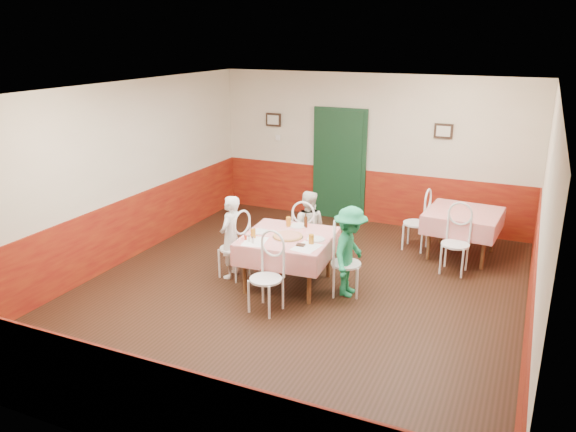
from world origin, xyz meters
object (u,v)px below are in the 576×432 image
at_px(chair_near, 266,279).
at_px(chair_second_a, 416,223).
at_px(glass_a, 253,234).
at_px(chair_right, 346,264).
at_px(second_table, 462,234).
at_px(wallet, 301,245).
at_px(diner_left, 231,237).
at_px(pizza, 288,236).
at_px(glass_c, 289,222).
at_px(diner_far, 308,227).
at_px(chair_left, 234,248).
at_px(chair_second_b, 455,245).
at_px(glass_b, 311,239).
at_px(chair_far, 306,237).
at_px(main_table, 288,261).
at_px(diner_right, 350,252).
at_px(beer_bottle, 306,221).

distance_m(chair_near, chair_second_a, 3.31).
bearing_deg(glass_a, chair_right, 15.69).
xyz_separation_m(second_table, wallet, (-1.80, -2.49, 0.40)).
bearing_deg(diner_left, chair_second_a, 131.91).
relative_size(chair_right, pizza, 2.22).
bearing_deg(chair_second_a, pizza, -26.39).
bearing_deg(chair_second_a, glass_a, -31.20).
bearing_deg(glass_a, glass_c, 69.82).
distance_m(chair_second_a, diner_far, 1.94).
xyz_separation_m(chair_left, chair_second_a, (2.21, 2.26, 0.00)).
distance_m(chair_right, chair_second_b, 1.87).
height_order(chair_near, glass_b, chair_near).
bearing_deg(chair_far, pizza, 91.32).
distance_m(chair_left, pizza, 0.93).
bearing_deg(glass_a, pizza, 27.59).
distance_m(second_table, chair_near, 3.67).
bearing_deg(diner_far, chair_second_a, -148.24).
bearing_deg(main_table, diner_left, -175.68).
height_order(glass_c, diner_far, diner_far).
bearing_deg(chair_right, chair_second_a, -32.38).
bearing_deg(chair_left, diner_right, 104.99).
xyz_separation_m(second_table, chair_second_a, (-0.75, 0.00, 0.08)).
relative_size(glass_c, diner_left, 0.11).
relative_size(chair_second_a, diner_right, 0.71).
bearing_deg(chair_far, diner_far, -90.06).
height_order(chair_near, diner_far, diner_far).
distance_m(chair_right, diner_far, 1.25).
bearing_deg(glass_a, chair_second_a, 54.53).
height_order(chair_left, diner_right, diner_right).
bearing_deg(glass_b, beer_bottle, 118.96).
height_order(chair_near, diner_right, diner_right).
bearing_deg(chair_far, chair_second_b, -169.09).
distance_m(chair_second_b, glass_b, 2.37).
xyz_separation_m(second_table, pizza, (-2.09, -2.26, 0.40)).
bearing_deg(diner_far, second_table, -159.67).
relative_size(chair_far, glass_b, 6.71).
bearing_deg(chair_second_b, glass_c, -150.55).
distance_m(chair_near, diner_far, 1.76).
distance_m(chair_near, diner_right, 1.25).
height_order(chair_right, wallet, chair_right).
bearing_deg(beer_bottle, diner_left, -153.31).
relative_size(glass_c, beer_bottle, 0.72).
bearing_deg(diner_far, chair_right, 127.31).
bearing_deg(second_table, chair_second_b, -90.00).
xyz_separation_m(glass_a, glass_c, (0.24, 0.66, 0.01)).
height_order(wallet, diner_left, diner_left).
distance_m(diner_left, diner_right, 1.80).
bearing_deg(chair_right, beer_bottle, 45.47).
distance_m(chair_second_a, beer_bottle, 2.21).
distance_m(chair_left, glass_b, 1.33).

